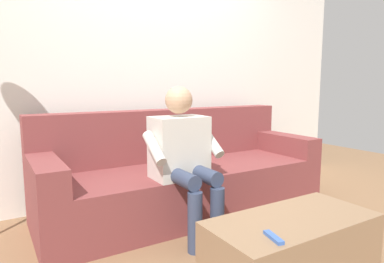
{
  "coord_description": "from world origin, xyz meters",
  "views": [
    {
      "loc": [
        1.45,
        2.4,
        1.11
      ],
      "look_at": [
        0.0,
        0.01,
        0.73
      ],
      "focal_mm": 31.7,
      "sensor_mm": 36.0,
      "label": 1
    }
  ],
  "objects_px": {
    "couch": "(182,176)",
    "remote_blue": "(274,237)",
    "coffee_table": "(292,248)",
    "person_solo_seated": "(183,152)"
  },
  "relations": [
    {
      "from": "couch",
      "to": "coffee_table",
      "type": "height_order",
      "value": "couch"
    },
    {
      "from": "coffee_table",
      "to": "remote_blue",
      "type": "relative_size",
      "value": 7.13
    },
    {
      "from": "coffee_table",
      "to": "person_solo_seated",
      "type": "bearing_deg",
      "value": -74.84
    },
    {
      "from": "couch",
      "to": "coffee_table",
      "type": "xyz_separation_m",
      "value": [
        0.0,
        1.28,
        -0.13
      ]
    },
    {
      "from": "couch",
      "to": "remote_blue",
      "type": "xyz_separation_m",
      "value": [
        0.29,
        1.41,
        0.06
      ]
    },
    {
      "from": "person_solo_seated",
      "to": "coffee_table",
      "type": "bearing_deg",
      "value": 105.16
    },
    {
      "from": "couch",
      "to": "remote_blue",
      "type": "distance_m",
      "value": 1.44
    },
    {
      "from": "coffee_table",
      "to": "remote_blue",
      "type": "distance_m",
      "value": 0.37
    },
    {
      "from": "coffee_table",
      "to": "person_solo_seated",
      "type": "xyz_separation_m",
      "value": [
        0.23,
        -0.85,
        0.44
      ]
    },
    {
      "from": "coffee_table",
      "to": "remote_blue",
      "type": "height_order",
      "value": "remote_blue"
    }
  ]
}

